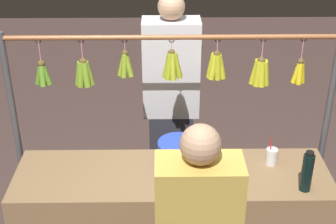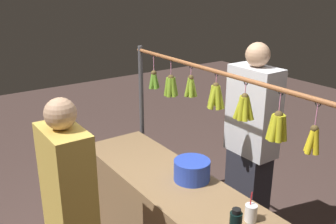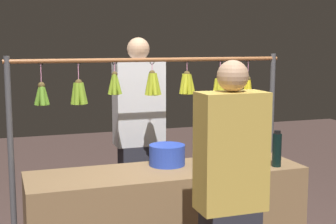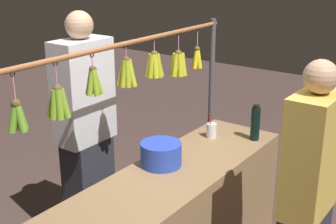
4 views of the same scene
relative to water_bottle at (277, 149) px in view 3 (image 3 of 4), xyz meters
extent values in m
cube|color=olive|center=(0.80, -0.18, -0.54)|extent=(2.03, 0.58, 0.81)
cylinder|color=#4C4C51|center=(-0.27, -0.55, -0.12)|extent=(0.04, 0.04, 1.64)
cylinder|color=#4C4C51|center=(1.88, -0.55, -0.12)|extent=(0.04, 0.04, 1.64)
cylinder|color=#9E6038|center=(0.80, -0.55, 0.66)|extent=(2.21, 0.03, 0.03)
torus|color=black|center=(-0.04, -0.55, 0.64)|extent=(0.04, 0.01, 0.04)
cylinder|color=pink|center=(-0.04, -0.55, 0.56)|extent=(0.01, 0.01, 0.15)
sphere|color=brown|center=(-0.04, -0.55, 0.49)|extent=(0.05, 0.05, 0.05)
cylinder|color=yellow|center=(-0.02, -0.55, 0.41)|extent=(0.07, 0.04, 0.16)
cylinder|color=yellow|center=(-0.04, -0.53, 0.41)|extent=(0.04, 0.06, 0.16)
cylinder|color=yellow|center=(-0.06, -0.55, 0.41)|extent=(0.06, 0.04, 0.16)
cylinder|color=yellow|center=(-0.04, -0.56, 0.41)|extent=(0.04, 0.07, 0.16)
torus|color=black|center=(0.22, -0.55, 0.64)|extent=(0.04, 0.01, 0.04)
cylinder|color=pink|center=(0.22, -0.55, 0.57)|extent=(0.01, 0.01, 0.14)
sphere|color=brown|center=(0.22, -0.55, 0.49)|extent=(0.05, 0.05, 0.05)
cylinder|color=gold|center=(0.25, -0.55, 0.41)|extent=(0.07, 0.04, 0.17)
cylinder|color=gold|center=(0.24, -0.52, 0.41)|extent=(0.06, 0.06, 0.17)
cylinder|color=gold|center=(0.22, -0.51, 0.41)|extent=(0.04, 0.07, 0.17)
cylinder|color=gold|center=(0.19, -0.53, 0.41)|extent=(0.06, 0.05, 0.17)
cylinder|color=gold|center=(0.19, -0.56, 0.41)|extent=(0.06, 0.05, 0.17)
cylinder|color=gold|center=(0.21, -0.58, 0.41)|extent=(0.04, 0.07, 0.17)
cylinder|color=gold|center=(0.24, -0.57, 0.41)|extent=(0.06, 0.06, 0.17)
torus|color=black|center=(0.51, -0.55, 0.64)|extent=(0.04, 0.01, 0.04)
cylinder|color=pink|center=(0.51, -0.55, 0.59)|extent=(0.01, 0.01, 0.10)
sphere|color=brown|center=(0.51, -0.55, 0.54)|extent=(0.05, 0.05, 0.05)
cylinder|color=gold|center=(0.54, -0.54, 0.46)|extent=(0.07, 0.04, 0.17)
cylinder|color=gold|center=(0.53, -0.52, 0.46)|extent=(0.07, 0.07, 0.17)
cylinder|color=gold|center=(0.50, -0.51, 0.46)|extent=(0.04, 0.06, 0.17)
cylinder|color=gold|center=(0.48, -0.53, 0.46)|extent=(0.07, 0.06, 0.17)
cylinder|color=gold|center=(0.48, -0.56, 0.46)|extent=(0.08, 0.06, 0.17)
cylinder|color=gold|center=(0.50, -0.58, 0.46)|extent=(0.05, 0.08, 0.17)
cylinder|color=gold|center=(0.53, -0.57, 0.46)|extent=(0.06, 0.06, 0.17)
torus|color=black|center=(0.80, -0.55, 0.64)|extent=(0.04, 0.01, 0.04)
cylinder|color=pink|center=(0.80, -0.55, 0.59)|extent=(0.01, 0.01, 0.08)
sphere|color=brown|center=(0.80, -0.55, 0.55)|extent=(0.05, 0.05, 0.05)
cylinder|color=#A6B526|center=(0.83, -0.54, 0.47)|extent=(0.07, 0.04, 0.18)
cylinder|color=#A6B526|center=(0.82, -0.52, 0.47)|extent=(0.06, 0.06, 0.18)
cylinder|color=#A6B526|center=(0.79, -0.51, 0.47)|extent=(0.04, 0.08, 0.18)
cylinder|color=#A6B526|center=(0.77, -0.54, 0.47)|extent=(0.07, 0.05, 0.18)
cylinder|color=#A6B526|center=(0.77, -0.56, 0.47)|extent=(0.08, 0.05, 0.18)
cylinder|color=#A6B526|center=(0.79, -0.58, 0.47)|extent=(0.05, 0.08, 0.18)
cylinder|color=#A6B526|center=(0.82, -0.57, 0.47)|extent=(0.06, 0.07, 0.18)
torus|color=black|center=(1.10, -0.55, 0.64)|extent=(0.04, 0.01, 0.04)
cylinder|color=pink|center=(1.10, -0.55, 0.59)|extent=(0.01, 0.01, 0.09)
sphere|color=brown|center=(1.10, -0.55, 0.55)|extent=(0.04, 0.04, 0.04)
cylinder|color=#88AB29|center=(1.12, -0.55, 0.47)|extent=(0.07, 0.03, 0.16)
cylinder|color=#88AB29|center=(1.11, -0.53, 0.47)|extent=(0.04, 0.06, 0.16)
cylinder|color=#88AB29|center=(1.08, -0.54, 0.47)|extent=(0.07, 0.06, 0.16)
cylinder|color=#88AB29|center=(1.08, -0.56, 0.47)|extent=(0.06, 0.06, 0.16)
cylinder|color=#88AB29|center=(1.11, -0.57, 0.47)|extent=(0.05, 0.06, 0.16)
torus|color=black|center=(1.38, -0.55, 0.64)|extent=(0.04, 0.01, 0.04)
cylinder|color=pink|center=(1.38, -0.55, 0.56)|extent=(0.01, 0.01, 0.14)
sphere|color=brown|center=(1.38, -0.55, 0.49)|extent=(0.05, 0.05, 0.05)
cylinder|color=#7CA72A|center=(1.41, -0.55, 0.41)|extent=(0.07, 0.04, 0.17)
cylinder|color=#7CA72A|center=(1.39, -0.52, 0.41)|extent=(0.05, 0.06, 0.17)
cylinder|color=#7CA72A|center=(1.36, -0.52, 0.41)|extent=(0.06, 0.07, 0.17)
cylinder|color=#7CA72A|center=(1.34, -0.55, 0.41)|extent=(0.07, 0.04, 0.17)
cylinder|color=#7CA72A|center=(1.36, -0.57, 0.41)|extent=(0.05, 0.07, 0.17)
cylinder|color=#7CA72A|center=(1.39, -0.57, 0.41)|extent=(0.07, 0.08, 0.17)
torus|color=black|center=(1.65, -0.55, 0.64)|extent=(0.04, 0.02, 0.04)
cylinder|color=pink|center=(1.65, -0.55, 0.56)|extent=(0.01, 0.01, 0.16)
sphere|color=brown|center=(1.65, -0.55, 0.48)|extent=(0.05, 0.05, 0.05)
cylinder|color=#669F2D|center=(1.67, -0.55, 0.41)|extent=(0.08, 0.05, 0.15)
cylinder|color=#669F2D|center=(1.64, -0.53, 0.41)|extent=(0.04, 0.07, 0.15)
cylinder|color=#669F2D|center=(1.63, -0.55, 0.41)|extent=(0.07, 0.04, 0.15)
cylinder|color=#669F2D|center=(1.65, -0.57, 0.41)|extent=(0.04, 0.07, 0.15)
cylinder|color=black|center=(0.00, 0.00, -0.01)|extent=(0.07, 0.07, 0.25)
cylinder|color=black|center=(0.00, 0.00, 0.13)|extent=(0.05, 0.05, 0.02)
cylinder|color=blue|center=(0.76, -0.31, -0.05)|extent=(0.27, 0.27, 0.16)
cylinder|color=silver|center=(0.15, -0.29, -0.08)|extent=(0.08, 0.08, 0.11)
cylinder|color=red|center=(0.16, -0.29, -0.03)|extent=(0.01, 0.03, 0.19)
cube|color=#2D2D38|center=(0.80, -0.96, -0.52)|extent=(0.34, 0.23, 0.84)
cube|color=silver|center=(0.80, -0.96, 0.27)|extent=(0.42, 0.23, 0.74)
sphere|color=tan|center=(0.80, -0.96, 0.74)|extent=(0.19, 0.19, 0.19)
cube|color=gold|center=(0.70, 0.66, 0.18)|extent=(0.39, 0.21, 0.68)
sphere|color=tan|center=(0.70, 0.66, 0.61)|extent=(0.18, 0.18, 0.18)
camera|label=1|loc=(0.87, 2.41, 1.69)|focal=52.52mm
camera|label=2|loc=(-1.21, 1.28, 1.29)|focal=40.70mm
camera|label=3|loc=(1.93, 3.12, 0.79)|focal=52.48mm
camera|label=4|loc=(2.97, 1.35, 1.19)|focal=49.34mm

